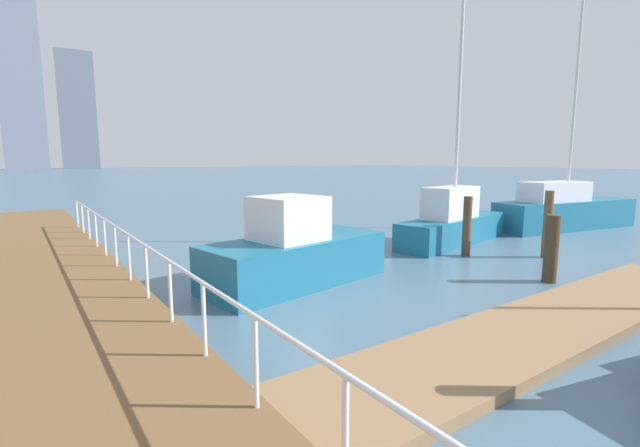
# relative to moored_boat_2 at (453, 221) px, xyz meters

# --- Properties ---
(ground_plane) EXTENTS (300.00, 300.00, 0.00)m
(ground_plane) POSITION_rel_moored_boat_2_xyz_m (-8.11, 7.26, -0.82)
(ground_plane) COLOR slate
(floating_dock) EXTENTS (12.59, 2.00, 0.18)m
(floating_dock) POSITION_rel_moored_boat_2_xyz_m (-5.32, -6.47, -0.73)
(floating_dock) COLOR #93704C
(floating_dock) RESTS_ON ground_plane
(boardwalk_railing) EXTENTS (0.06, 26.89, 1.08)m
(boardwalk_railing) POSITION_rel_moored_boat_2_xyz_m (-11.26, -3.94, 0.41)
(boardwalk_railing) COLOR white
(boardwalk_railing) RESTS_ON boardwalk
(dock_piling_0) EXTENTS (0.34, 0.34, 1.73)m
(dock_piling_0) POSITION_rel_moored_boat_2_xyz_m (-2.21, -4.82, 0.04)
(dock_piling_0) COLOR #473826
(dock_piling_0) RESTS_ON ground_plane
(dock_piling_2) EXTENTS (0.34, 0.34, 2.07)m
(dock_piling_2) POSITION_rel_moored_boat_2_xyz_m (-6.44, -0.75, 0.21)
(dock_piling_2) COLOR #473826
(dock_piling_2) RESTS_ON ground_plane
(dock_piling_3) EXTENTS (0.28, 0.28, 1.94)m
(dock_piling_3) POSITION_rel_moored_boat_2_xyz_m (-1.37, -1.65, 0.14)
(dock_piling_3) COLOR brown
(dock_piling_3) RESTS_ON ground_plane
(dock_piling_4) EXTENTS (0.27, 0.27, 2.14)m
(dock_piling_4) POSITION_rel_moored_boat_2_xyz_m (0.51, -3.26, 0.24)
(dock_piling_4) COLOR brown
(dock_piling_4) RESTS_ON ground_plane
(moored_boat_2) EXTENTS (6.05, 2.52, 9.19)m
(moored_boat_2) POSITION_rel_moored_boat_2_xyz_m (0.00, 0.00, 0.00)
(moored_boat_2) COLOR #1E6B8C
(moored_boat_2) RESTS_ON ground_plane
(moored_boat_3) EXTENTS (7.47, 3.00, 10.20)m
(moored_boat_3) POSITION_rel_moored_boat_2_xyz_m (6.88, -0.62, 0.04)
(moored_boat_3) COLOR #1E6B8C
(moored_boat_3) RESTS_ON ground_plane
(moored_boat_5) EXTENTS (5.10, 2.70, 2.22)m
(moored_boat_5) POSITION_rel_moored_boat_2_xyz_m (-7.61, -1.20, -0.03)
(moored_boat_5) COLOR #1E6B8C
(moored_boat_5) RESTS_ON ground_plane
(skyline_tower_2) EXTENTS (11.42, 7.51, 54.39)m
(skyline_tower_2) POSITION_rel_moored_boat_2_xyz_m (-9.03, 150.50, 26.37)
(skyline_tower_2) COLOR slate
(skyline_tower_2) RESTS_ON ground_plane
(skyline_tower_3) EXTENTS (11.18, 9.59, 36.01)m
(skyline_tower_3) POSITION_rel_moored_boat_2_xyz_m (5.43, 150.91, 17.18)
(skyline_tower_3) COLOR slate
(skyline_tower_3) RESTS_ON ground_plane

